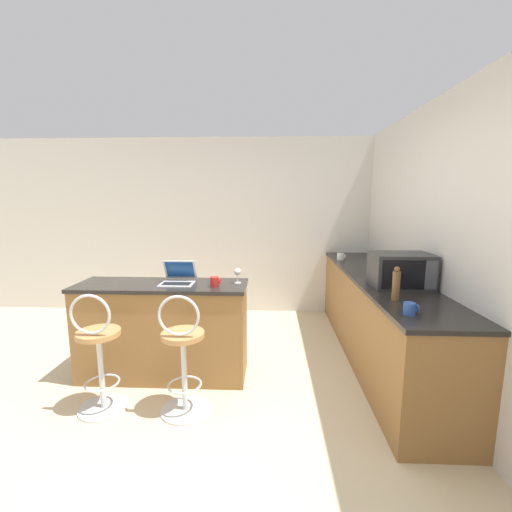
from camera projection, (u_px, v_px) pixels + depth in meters
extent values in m
plane|color=beige|center=(204.00, 411.00, 2.80)|extent=(20.00, 20.00, 0.00)
cube|color=silver|center=(235.00, 227.00, 5.15)|extent=(12.00, 0.06, 2.60)
cube|color=silver|center=(473.00, 256.00, 2.50)|extent=(0.06, 12.00, 2.60)
cube|color=olive|center=(164.00, 332.00, 3.31)|extent=(1.58, 0.50, 0.89)
cube|color=black|center=(161.00, 285.00, 3.23)|extent=(1.61, 0.53, 0.03)
cube|color=olive|center=(377.00, 319.00, 3.67)|extent=(0.61, 3.07, 0.89)
cube|color=black|center=(379.00, 277.00, 3.60)|extent=(0.64, 3.10, 0.03)
cylinder|color=silver|center=(104.00, 408.00, 2.83)|extent=(0.40, 0.40, 0.02)
cylinder|color=silver|center=(101.00, 372.00, 2.78)|extent=(0.04, 0.04, 0.63)
torus|color=silver|center=(102.00, 383.00, 2.79)|extent=(0.28, 0.28, 0.02)
cylinder|color=#B7844C|center=(98.00, 334.00, 2.73)|extent=(0.34, 0.34, 0.04)
torus|color=silver|center=(90.00, 314.00, 2.60)|extent=(0.32, 0.02, 0.32)
cylinder|color=silver|center=(186.00, 410.00, 2.80)|extent=(0.40, 0.40, 0.02)
cylinder|color=silver|center=(184.00, 374.00, 2.75)|extent=(0.04, 0.04, 0.63)
torus|color=silver|center=(185.00, 385.00, 2.77)|extent=(0.28, 0.28, 0.02)
cylinder|color=#B7844C|center=(183.00, 335.00, 2.70)|extent=(0.34, 0.34, 0.04)
torus|color=silver|center=(179.00, 316.00, 2.57)|extent=(0.32, 0.02, 0.32)
cube|color=silver|center=(177.00, 284.00, 3.20)|extent=(0.31, 0.23, 0.01)
cube|color=black|center=(176.00, 284.00, 3.18)|extent=(0.26, 0.13, 0.00)
cube|color=silver|center=(180.00, 270.00, 3.31)|extent=(0.31, 0.11, 0.20)
cube|color=#19478C|center=(180.00, 269.00, 3.30)|extent=(0.27, 0.09, 0.16)
cube|color=#2D2D30|center=(401.00, 270.00, 3.07)|extent=(0.51, 0.37, 0.31)
cube|color=black|center=(404.00, 275.00, 2.89)|extent=(0.36, 0.01, 0.25)
cube|color=#4C4C51|center=(431.00, 275.00, 2.88)|extent=(0.10, 0.01, 0.25)
cylinder|color=red|center=(214.00, 282.00, 3.12)|extent=(0.08, 0.08, 0.09)
torus|color=red|center=(220.00, 281.00, 3.11)|extent=(0.01, 0.06, 0.06)
cylinder|color=#2D51AD|center=(409.00, 309.00, 2.35)|extent=(0.08, 0.08, 0.09)
torus|color=#2D51AD|center=(417.00, 308.00, 2.35)|extent=(0.01, 0.06, 0.06)
cylinder|color=silver|center=(238.00, 283.00, 3.25)|extent=(0.06, 0.06, 0.00)
cylinder|color=silver|center=(238.00, 278.00, 3.24)|extent=(0.01, 0.01, 0.08)
sphere|color=silver|center=(237.00, 272.00, 3.23)|extent=(0.07, 0.07, 0.07)
cylinder|color=brown|center=(396.00, 286.00, 2.69)|extent=(0.06, 0.06, 0.23)
sphere|color=brown|center=(397.00, 269.00, 2.66)|extent=(0.04, 0.04, 0.04)
cylinder|color=white|center=(340.00, 257.00, 4.50)|extent=(0.09, 0.09, 0.09)
torus|color=white|center=(345.00, 256.00, 4.49)|extent=(0.01, 0.06, 0.06)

